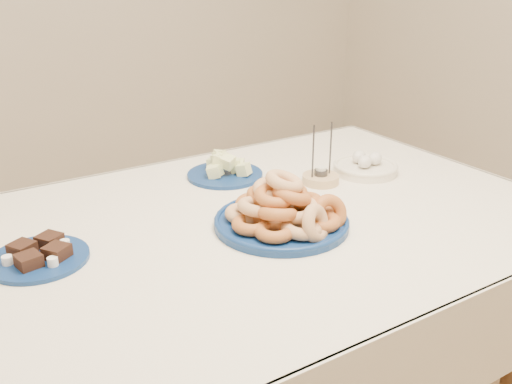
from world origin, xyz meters
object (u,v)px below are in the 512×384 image
donut_platter (284,212)px  dining_table (246,257)px  egg_bowl (365,166)px  brownie_plate (39,256)px  candle_holder (321,178)px  melon_plate (225,170)px

donut_platter → dining_table: bearing=128.3°
donut_platter → egg_bowl: (0.45, 0.19, -0.02)m
dining_table → brownie_plate: brownie_plate is taller
donut_platter → candle_holder: (0.27, 0.19, -0.02)m
donut_platter → candle_holder: candle_holder is taller
dining_table → egg_bowl: egg_bowl is taller
melon_plate → candle_holder: (0.22, -0.21, -0.01)m
candle_holder → donut_platter: bearing=-144.7°
dining_table → donut_platter: donut_platter is taller
donut_platter → egg_bowl: size_ratio=1.64×
dining_table → candle_holder: bearing=18.4°
candle_holder → egg_bowl: size_ratio=0.71×
donut_platter → brownie_plate: 0.59m
dining_table → melon_plate: size_ratio=5.81×
dining_table → candle_holder: candle_holder is taller
melon_plate → candle_holder: 0.30m
melon_plate → egg_bowl: (0.40, -0.21, -0.00)m
brownie_plate → melon_plate: bearing=21.5°
dining_table → melon_plate: melon_plate is taller
dining_table → egg_bowl: bearing=11.7°
donut_platter → brownie_plate: (-0.57, 0.15, -0.03)m
melon_plate → brownie_plate: 0.67m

